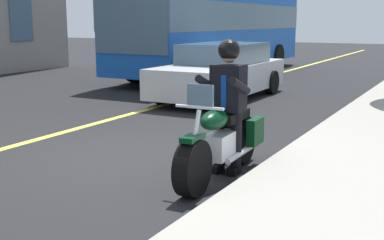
{
  "coord_description": "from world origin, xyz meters",
  "views": [
    {
      "loc": [
        5.8,
        4.24,
        1.97
      ],
      "look_at": [
        0.34,
        1.28,
        0.75
      ],
      "focal_mm": 47.49,
      "sensor_mm": 36.0,
      "label": 1
    }
  ],
  "objects_px": {
    "car_silver": "(221,72)",
    "motorcycle_main": "(222,142)",
    "bus_far": "(218,23)",
    "rider_main": "(228,95)"
  },
  "relations": [
    {
      "from": "bus_far",
      "to": "rider_main",
      "type": "bearing_deg",
      "value": 26.32
    },
    {
      "from": "car_silver",
      "to": "motorcycle_main",
      "type": "bearing_deg",
      "value": 25.34
    },
    {
      "from": "motorcycle_main",
      "to": "car_silver",
      "type": "bearing_deg",
      "value": -154.66
    },
    {
      "from": "rider_main",
      "to": "car_silver",
      "type": "xyz_separation_m",
      "value": [
        -5.8,
        -2.82,
        -0.35
      ]
    },
    {
      "from": "car_silver",
      "to": "bus_far",
      "type": "bearing_deg",
      "value": -153.31
    },
    {
      "from": "rider_main",
      "to": "bus_far",
      "type": "relative_size",
      "value": 0.16
    },
    {
      "from": "bus_far",
      "to": "motorcycle_main",
      "type": "bearing_deg",
      "value": 25.98
    },
    {
      "from": "motorcycle_main",
      "to": "bus_far",
      "type": "height_order",
      "value": "bus_far"
    },
    {
      "from": "rider_main",
      "to": "bus_far",
      "type": "height_order",
      "value": "bus_far"
    },
    {
      "from": "motorcycle_main",
      "to": "bus_far",
      "type": "distance_m",
      "value": 12.72
    }
  ]
}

